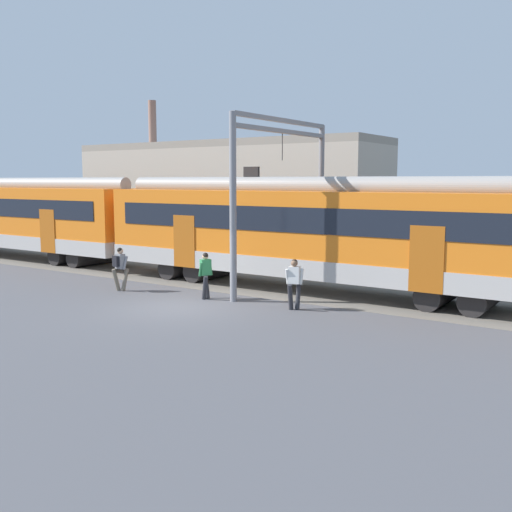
{
  "coord_description": "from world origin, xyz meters",
  "views": [
    {
      "loc": [
        13.07,
        -14.66,
        4.2
      ],
      "look_at": [
        1.59,
        2.29,
        1.6
      ],
      "focal_mm": 42.0,
      "sensor_mm": 36.0,
      "label": 1
    }
  ],
  "objects_px": {
    "commuter_train": "(146,223)",
    "pedestrian_white": "(295,280)",
    "pedestrian_green": "(206,272)",
    "pedestrian_grey": "(120,265)"
  },
  "relations": [
    {
      "from": "pedestrian_grey",
      "to": "pedestrian_white",
      "type": "relative_size",
      "value": 1.0
    },
    {
      "from": "commuter_train",
      "to": "pedestrian_green",
      "type": "bearing_deg",
      "value": -28.86
    },
    {
      "from": "commuter_train",
      "to": "pedestrian_grey",
      "type": "distance_m",
      "value": 4.91
    },
    {
      "from": "commuter_train",
      "to": "pedestrian_green",
      "type": "relative_size",
      "value": 22.83
    },
    {
      "from": "pedestrian_white",
      "to": "pedestrian_green",
      "type": "bearing_deg",
      "value": -175.62
    },
    {
      "from": "pedestrian_grey",
      "to": "pedestrian_green",
      "type": "xyz_separation_m",
      "value": [
        3.68,
        0.62,
        -0.03
      ]
    },
    {
      "from": "commuter_train",
      "to": "pedestrian_white",
      "type": "xyz_separation_m",
      "value": [
        9.68,
        -3.14,
        -1.26
      ]
    },
    {
      "from": "pedestrian_grey",
      "to": "pedestrian_green",
      "type": "height_order",
      "value": "same"
    },
    {
      "from": "commuter_train",
      "to": "pedestrian_grey",
      "type": "relative_size",
      "value": 22.83
    },
    {
      "from": "pedestrian_green",
      "to": "pedestrian_white",
      "type": "bearing_deg",
      "value": 4.38
    }
  ]
}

